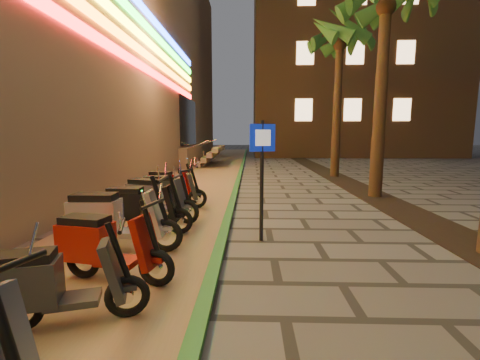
{
  "coord_description": "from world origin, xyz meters",
  "views": [
    {
      "loc": [
        -0.38,
        -3.21,
        1.96
      ],
      "look_at": [
        -0.56,
        2.16,
        1.2
      ],
      "focal_mm": 24.0,
      "sensor_mm": 36.0,
      "label": 1
    }
  ],
  "objects_px": {
    "pedestrian_sign": "(262,164)",
    "scooter_8": "(167,191)",
    "scooter_9": "(169,185)",
    "scooter_7": "(155,198)",
    "scooter_6": "(139,208)",
    "scooter_4": "(103,245)",
    "scooter_5": "(113,219)",
    "scooter_3": "(51,285)"
  },
  "relations": [
    {
      "from": "scooter_9",
      "to": "pedestrian_sign",
      "type": "bearing_deg",
      "value": -38.11
    },
    {
      "from": "scooter_4",
      "to": "scooter_5",
      "type": "relative_size",
      "value": 0.89
    },
    {
      "from": "scooter_4",
      "to": "scooter_5",
      "type": "distance_m",
      "value": 1.11
    },
    {
      "from": "scooter_7",
      "to": "scooter_8",
      "type": "distance_m",
      "value": 1.03
    },
    {
      "from": "scooter_3",
      "to": "scooter_8",
      "type": "xyz_separation_m",
      "value": [
        -0.17,
        5.16,
        0.05
      ]
    },
    {
      "from": "scooter_3",
      "to": "scooter_7",
      "type": "relative_size",
      "value": 0.86
    },
    {
      "from": "pedestrian_sign",
      "to": "scooter_9",
      "type": "relative_size",
      "value": 1.36
    },
    {
      "from": "pedestrian_sign",
      "to": "scooter_4",
      "type": "height_order",
      "value": "pedestrian_sign"
    },
    {
      "from": "scooter_4",
      "to": "pedestrian_sign",
      "type": "bearing_deg",
      "value": 49.29
    },
    {
      "from": "pedestrian_sign",
      "to": "scooter_7",
      "type": "distance_m",
      "value": 2.88
    },
    {
      "from": "scooter_5",
      "to": "scooter_6",
      "type": "relative_size",
      "value": 1.08
    },
    {
      "from": "scooter_5",
      "to": "scooter_8",
      "type": "height_order",
      "value": "scooter_5"
    },
    {
      "from": "pedestrian_sign",
      "to": "scooter_7",
      "type": "xyz_separation_m",
      "value": [
        -2.39,
        1.33,
        -0.9
      ]
    },
    {
      "from": "scooter_3",
      "to": "scooter_4",
      "type": "relative_size",
      "value": 0.92
    },
    {
      "from": "scooter_8",
      "to": "scooter_7",
      "type": "bearing_deg",
      "value": -108.08
    },
    {
      "from": "scooter_4",
      "to": "scooter_9",
      "type": "xyz_separation_m",
      "value": [
        -0.44,
        5.17,
        0.0
      ]
    },
    {
      "from": "scooter_4",
      "to": "scooter_9",
      "type": "distance_m",
      "value": 5.18
    },
    {
      "from": "scooter_6",
      "to": "scooter_9",
      "type": "xyz_separation_m",
      "value": [
        -0.19,
        3.07,
        -0.02
      ]
    },
    {
      "from": "scooter_8",
      "to": "scooter_9",
      "type": "distance_m",
      "value": 1.1
    },
    {
      "from": "scooter_4",
      "to": "scooter_9",
      "type": "bearing_deg",
      "value": 105.6
    },
    {
      "from": "pedestrian_sign",
      "to": "scooter_4",
      "type": "relative_size",
      "value": 1.36
    },
    {
      "from": "scooter_3",
      "to": "scooter_5",
      "type": "xyz_separation_m",
      "value": [
        -0.29,
        2.13,
        0.1
      ]
    },
    {
      "from": "pedestrian_sign",
      "to": "scooter_8",
      "type": "distance_m",
      "value": 3.48
    },
    {
      "from": "scooter_9",
      "to": "scooter_8",
      "type": "bearing_deg",
      "value": -63.57
    },
    {
      "from": "scooter_5",
      "to": "scooter_6",
      "type": "bearing_deg",
      "value": 84.09
    },
    {
      "from": "scooter_7",
      "to": "scooter_9",
      "type": "relative_size",
      "value": 1.07
    },
    {
      "from": "scooter_3",
      "to": "scooter_9",
      "type": "bearing_deg",
      "value": 76.13
    },
    {
      "from": "scooter_7",
      "to": "scooter_9",
      "type": "bearing_deg",
      "value": 113.25
    },
    {
      "from": "pedestrian_sign",
      "to": "scooter_4",
      "type": "xyz_separation_m",
      "value": [
        -2.18,
        -1.73,
        -0.94
      ]
    },
    {
      "from": "scooter_5",
      "to": "scooter_9",
      "type": "distance_m",
      "value": 4.11
    },
    {
      "from": "scooter_3",
      "to": "scooter_6",
      "type": "bearing_deg",
      "value": 76.23
    },
    {
      "from": "scooter_3",
      "to": "scooter_8",
      "type": "distance_m",
      "value": 5.16
    },
    {
      "from": "scooter_6",
      "to": "scooter_7",
      "type": "distance_m",
      "value": 0.96
    },
    {
      "from": "scooter_3",
      "to": "scooter_4",
      "type": "bearing_deg",
      "value": 70.55
    },
    {
      "from": "pedestrian_sign",
      "to": "scooter_8",
      "type": "height_order",
      "value": "pedestrian_sign"
    },
    {
      "from": "scooter_9",
      "to": "scooter_6",
      "type": "bearing_deg",
      "value": -71.82
    },
    {
      "from": "scooter_3",
      "to": "scooter_6",
      "type": "height_order",
      "value": "scooter_6"
    },
    {
      "from": "scooter_6",
      "to": "scooter_7",
      "type": "xyz_separation_m",
      "value": [
        0.03,
        0.96,
        0.01
      ]
    },
    {
      "from": "scooter_5",
      "to": "scooter_7",
      "type": "relative_size",
      "value": 1.05
    },
    {
      "from": "pedestrian_sign",
      "to": "scooter_5",
      "type": "xyz_separation_m",
      "value": [
        -2.5,
        -0.67,
        -0.87
      ]
    },
    {
      "from": "pedestrian_sign",
      "to": "scooter_6",
      "type": "distance_m",
      "value": 2.61
    },
    {
      "from": "scooter_4",
      "to": "scooter_7",
      "type": "xyz_separation_m",
      "value": [
        -0.21,
        3.06,
        0.04
      ]
    }
  ]
}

